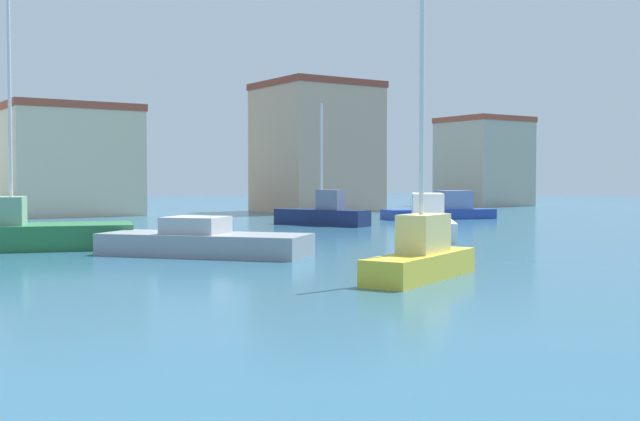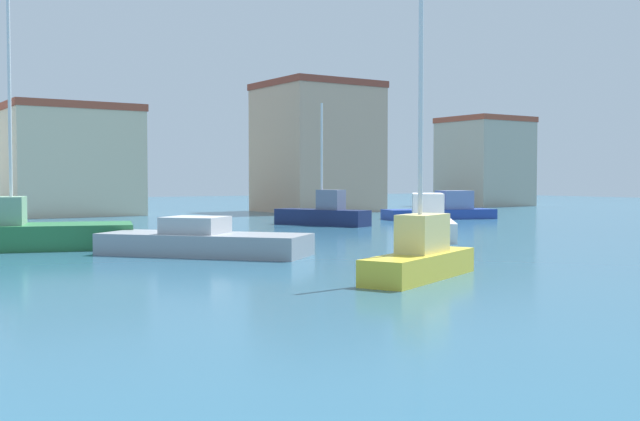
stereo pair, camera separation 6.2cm
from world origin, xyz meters
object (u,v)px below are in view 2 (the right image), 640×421
(sailboat_navy_far_left, at_px, (323,214))
(sailboat_yellow_distant_north, at_px, (421,255))
(sailboat_green_outer_mooring, at_px, (6,231))
(motorboat_blue_distant_east, at_px, (443,210))
(motorboat_grey_far_right, at_px, (203,242))
(motorboat_white_center_channel, at_px, (427,222))

(sailboat_navy_far_left, height_order, sailboat_yellow_distant_north, sailboat_yellow_distant_north)
(sailboat_green_outer_mooring, height_order, motorboat_blue_distant_east, sailboat_green_outer_mooring)
(sailboat_yellow_distant_north, bearing_deg, motorboat_blue_distant_east, 46.28)
(motorboat_grey_far_right, distance_m, sailboat_yellow_distant_north, 8.87)
(sailboat_navy_far_left, distance_m, sailboat_green_outer_mooring, 18.42)
(sailboat_yellow_distant_north, distance_m, sailboat_green_outer_mooring, 15.99)
(sailboat_green_outer_mooring, bearing_deg, motorboat_grey_far_right, -48.45)
(sailboat_green_outer_mooring, xyz_separation_m, motorboat_white_center_channel, (16.94, -3.42, -0.04))
(motorboat_grey_far_right, distance_m, motorboat_blue_distant_east, 25.98)
(sailboat_navy_far_left, bearing_deg, motorboat_grey_far_right, -137.42)
(motorboat_grey_far_right, bearing_deg, motorboat_white_center_channel, 10.91)
(motorboat_white_center_channel, bearing_deg, motorboat_grey_far_right, -169.09)
(motorboat_white_center_channel, bearing_deg, motorboat_blue_distant_east, 44.70)
(motorboat_grey_far_right, relative_size, motorboat_white_center_channel, 0.90)
(sailboat_green_outer_mooring, bearing_deg, motorboat_blue_distant_east, 14.52)
(sailboat_yellow_distant_north, xyz_separation_m, motorboat_white_center_channel, (9.88, 10.93, 0.03))
(motorboat_grey_far_right, xyz_separation_m, motorboat_white_center_channel, (11.89, 2.29, 0.20))
(sailboat_yellow_distant_north, xyz_separation_m, sailboat_green_outer_mooring, (-7.07, 14.35, 0.07))
(motorboat_grey_far_right, bearing_deg, sailboat_navy_far_left, 42.58)
(motorboat_blue_distant_east, height_order, motorboat_white_center_channel, motorboat_white_center_channel)
(motorboat_grey_far_right, relative_size, sailboat_yellow_distant_north, 0.98)
(motorboat_grey_far_right, bearing_deg, motorboat_blue_distant_east, 29.68)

